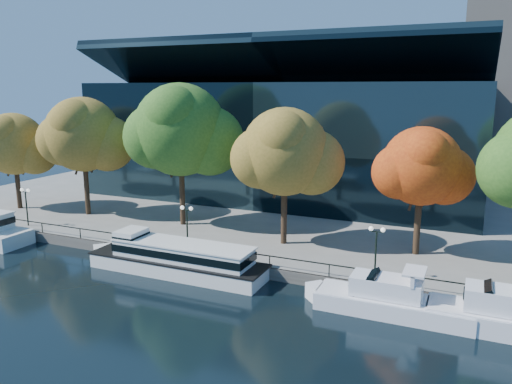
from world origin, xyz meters
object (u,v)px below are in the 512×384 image
at_px(cruiser_near, 386,299).
at_px(tree_3, 286,154).
at_px(cruiser_far, 502,315).
at_px(lamp_2, 376,240).
at_px(tree_2, 182,132).
at_px(tree_1, 84,136).
at_px(lamp_1, 187,217).
at_px(tree_0, 15,145).
at_px(lamp_0, 26,198).
at_px(tree_4, 423,168).
at_px(tour_boat, 173,257).

height_order(cruiser_near, tree_3, tree_3).
distance_m(cruiser_far, lamp_2, 9.94).
distance_m(tree_2, tree_3, 12.49).
distance_m(tree_1, tree_3, 24.74).
distance_m(cruiser_near, lamp_1, 19.05).
bearing_deg(tree_0, lamp_0, -36.61).
distance_m(cruiser_far, tree_2, 33.69).
xyz_separation_m(tree_2, tree_4, (24.01, -0.07, -2.23)).
xyz_separation_m(tree_1, lamp_2, (34.06, -6.38, -6.08)).
height_order(tree_3, lamp_1, tree_3).
bearing_deg(lamp_2, lamp_1, 180.00).
height_order(tour_boat, tree_3, tree_3).
height_order(cruiser_near, tree_2, tree_2).
distance_m(tree_0, tree_3, 34.51).
bearing_deg(lamp_0, tree_1, 68.04).
distance_m(tree_4, lamp_0, 39.93).
xyz_separation_m(tree_0, lamp_2, (43.85, -5.36, -4.71)).
bearing_deg(lamp_2, cruiser_near, -68.13).
bearing_deg(lamp_2, lamp_0, 180.00).
xyz_separation_m(tree_3, lamp_0, (-27.28, -5.18, -5.53)).
distance_m(tree_2, tree_4, 24.11).
xyz_separation_m(tour_boat, tree_1, (-17.75, 9.60, 8.68)).
bearing_deg(cruiser_far, tree_4, 120.63).
bearing_deg(tree_4, cruiser_far, -59.37).
bearing_deg(tree_3, lamp_0, -169.24).
relative_size(tree_0, tree_3, 0.91).
relative_size(tour_boat, lamp_1, 4.27).
bearing_deg(tour_boat, lamp_1, 99.51).
height_order(cruiser_far, lamp_1, lamp_1).
bearing_deg(lamp_1, lamp_2, 0.00).
bearing_deg(cruiser_far, lamp_1, 171.68).
height_order(tree_2, tree_3, tree_2).
bearing_deg(tree_0, tree_2, 4.42).
relative_size(tour_boat, tree_2, 1.15).
bearing_deg(cruiser_near, tree_3, 140.25).
distance_m(tree_0, lamp_2, 44.42).
bearing_deg(cruiser_near, tree_1, 163.91).
bearing_deg(lamp_0, lamp_1, 0.00).
distance_m(cruiser_far, tree_3, 21.85).
xyz_separation_m(tree_1, tree_3, (24.71, -1.20, -0.55)).
distance_m(cruiser_near, lamp_0, 38.50).
height_order(tree_0, lamp_1, tree_0).
xyz_separation_m(cruiser_far, tree_0, (-52.62, 9.11, 7.51)).
xyz_separation_m(tree_1, tree_2, (12.44, 0.70, 0.86)).
bearing_deg(tree_4, lamp_2, -108.84).
relative_size(tree_3, lamp_2, 3.16).
xyz_separation_m(lamp_1, lamp_2, (16.85, 0.00, 0.00)).
bearing_deg(tree_2, lamp_0, -154.75).
relative_size(tour_boat, cruiser_near, 1.46).
xyz_separation_m(cruiser_near, tree_3, (-10.92, 9.08, 8.45)).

